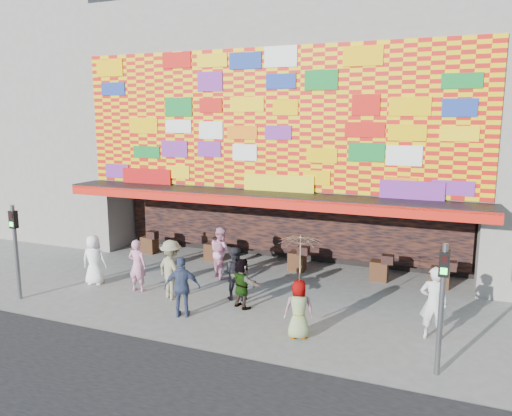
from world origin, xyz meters
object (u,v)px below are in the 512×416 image
object	(u,v)px
ped_e	(182,287)
ped_f	(242,283)
ped_a	(94,260)
ped_i	(221,252)
signal_right	(442,295)
ped_g	(299,309)
ped_h	(434,303)
ped_d	(172,269)
signal_left	(15,241)
ped_b	(137,265)
ped_c	(234,273)
parasol	(300,255)

from	to	relation	value
ped_e	ped_f	distance (m)	1.81
ped_a	ped_e	bearing A→B (deg)	148.27
ped_a	ped_i	distance (m)	4.35
signal_right	ped_f	distance (m)	6.05
ped_f	ped_g	distance (m)	2.57
ped_h	ped_i	world-z (taller)	ped_h
ped_d	ped_i	size ratio (longest dim) A/B	1.04
ped_g	ped_h	world-z (taller)	ped_h
ped_h	ped_g	bearing A→B (deg)	16.21
ped_g	ped_d	bearing A→B (deg)	-39.02
signal_left	ped_g	xyz separation A→B (m)	(8.98, 0.63, -1.09)
ped_f	ped_d	bearing A→B (deg)	30.47
ped_b	ped_i	distance (m)	3.03
ped_i	ped_c	bearing A→B (deg)	164.91
ped_b	parasol	size ratio (longest dim) A/B	0.87
ped_e	parasol	world-z (taller)	parasol
ped_e	ped_i	size ratio (longest dim) A/B	0.97
ped_b	ped_h	distance (m)	9.16
ped_b	parasol	bearing A→B (deg)	163.66
ped_b	ped_c	xyz separation A→B (m)	(3.24, 0.54, -0.03)
signal_left	ped_f	xyz separation A→B (m)	(6.78, 1.98, -1.10)
ped_c	ped_i	world-z (taller)	ped_i
ped_a	ped_d	distance (m)	3.18
ped_c	ped_e	bearing A→B (deg)	55.19
ped_i	ped_f	bearing A→B (deg)	166.30
ped_d	ped_f	distance (m)	2.37
ped_d	ped_g	size ratio (longest dim) A/B	1.22
signal_right	ped_i	xyz separation A→B (m)	(-7.50, 4.40, -0.95)
ped_g	ped_a	bearing A→B (deg)	-34.22
ped_h	parasol	bearing A→B (deg)	16.21
ped_b	ped_h	bearing A→B (deg)	176.01
ped_d	ped_h	world-z (taller)	ped_h
ped_a	ped_i	xyz separation A→B (m)	(3.65, 2.37, 0.05)
ped_i	parasol	bearing A→B (deg)	175.70
signal_right	ped_g	xyz separation A→B (m)	(-3.42, 0.63, -1.09)
ped_g	ped_i	bearing A→B (deg)	-66.66
ped_b	ped_g	bearing A→B (deg)	163.66
ped_d	ped_f	xyz separation A→B (m)	(2.36, 0.12, -0.18)
ped_d	ped_g	xyz separation A→B (m)	(4.55, -1.23, -0.17)
ped_h	parasol	world-z (taller)	parasol
ped_e	parasol	xyz separation A→B (m)	(3.49, -0.08, 1.34)
ped_c	ped_h	world-z (taller)	ped_h
signal_right	ped_c	world-z (taller)	signal_right
ped_d	ped_f	bearing A→B (deg)	-153.05
parasol	ped_a	bearing A→B (deg)	169.73
signal_left	ped_g	distance (m)	9.07
ped_d	ped_e	xyz separation A→B (m)	(1.06, -1.14, -0.06)
signal_right	parasol	distance (m)	3.50
signal_right	ped_e	xyz separation A→B (m)	(-6.91, 0.71, -0.98)
ped_b	ped_h	world-z (taller)	ped_h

